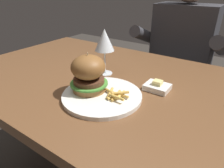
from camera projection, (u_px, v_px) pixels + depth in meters
name	position (u px, v px, depth m)	size (l,w,h in m)	color
dining_table	(120.00, 101.00, 0.82)	(1.43, 0.80, 0.74)	brown
main_plate	(102.00, 96.00, 0.67)	(0.27, 0.27, 0.01)	white
burger_sandwich	(88.00, 73.00, 0.67)	(0.13, 0.13, 0.13)	#9E6B38
fries_pile	(116.00, 95.00, 0.65)	(0.09, 0.07, 0.02)	gold
wine_glass	(104.00, 41.00, 0.79)	(0.08, 0.08, 0.19)	silver
butter_dish	(157.00, 87.00, 0.72)	(0.09, 0.07, 0.04)	white
diner_person	(178.00, 70.00, 1.34)	(0.51, 0.36, 1.18)	#282833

